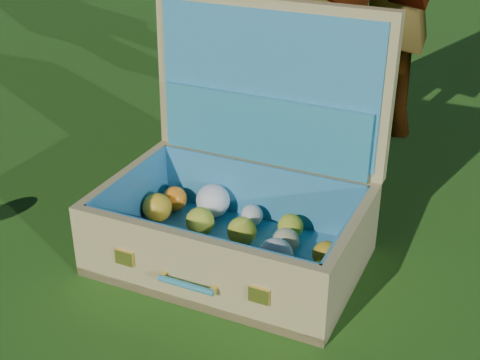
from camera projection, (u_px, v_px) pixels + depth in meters
name	position (u px, v px, depth m)	size (l,w,h in m)	color
ground	(153.00, 255.00, 1.49)	(60.00, 60.00, 0.00)	#215114
suitcase	(244.00, 187.00, 1.46)	(0.61, 0.49, 0.53)	tan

